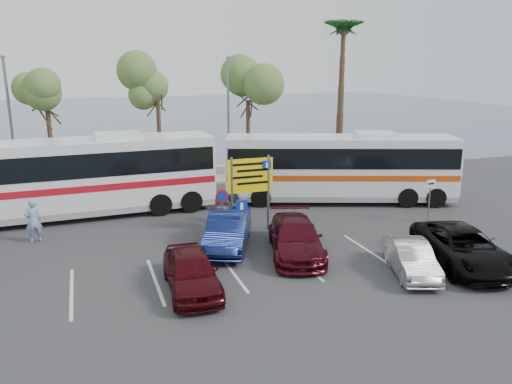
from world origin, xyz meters
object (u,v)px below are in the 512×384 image
object	(u,v)px
street_lamp_right	(229,113)
car_blue	(228,230)
car_maroon	(296,238)
suv_black	(463,247)
street_lamp_left	(10,120)
coach_bus_left	(80,179)
direction_sign	(250,181)
coach_bus_right	(340,170)
car_silver_b	(411,258)
pedestrian_near	(33,221)
car_red	(191,271)
pedestrian_far	(235,203)

from	to	relation	value
street_lamp_right	car_blue	distance (m)	13.11
car_maroon	suv_black	distance (m)	6.57
street_lamp_left	car_maroon	world-z (taller)	street_lamp_left
coach_bus_left	direction_sign	bearing A→B (deg)	-34.39
coach_bus_right	car_silver_b	bearing A→B (deg)	-103.38
coach_bus_right	suv_black	bearing A→B (deg)	-89.87
street_lamp_right	coach_bus_right	world-z (taller)	street_lamp_right
coach_bus_right	street_lamp_right	bearing A→B (deg)	122.66
car_silver_b	pedestrian_near	bearing A→B (deg)	167.76
street_lamp_left	pedestrian_near	bearing A→B (deg)	-80.38
street_lamp_right	suv_black	world-z (taller)	street_lamp_right
street_lamp_left	direction_sign	xyz separation A→B (m)	(11.00, -10.32, -2.17)
street_lamp_left	car_red	distance (m)	17.65
street_lamp_left	direction_sign	world-z (taller)	street_lamp_left
direction_sign	car_red	bearing A→B (deg)	-126.51
car_maroon	pedestrian_near	xyz separation A→B (m)	(-10.36, 5.28, 0.25)
car_silver_b	car_red	bearing A→B (deg)	-169.40
coach_bus_right	car_blue	xyz separation A→B (m)	(-8.10, -5.00, -1.07)
coach_bus_right	pedestrian_far	bearing A→B (deg)	-165.74
street_lamp_right	pedestrian_near	size ratio (longest dim) A/B	4.08
direction_sign	car_silver_b	world-z (taller)	direction_sign
suv_black	car_silver_b	xyz separation A→B (m)	(-2.40, 0.00, -0.12)
pedestrian_near	pedestrian_far	world-z (taller)	pedestrian_far
street_lamp_left	coach_bus_right	size ratio (longest dim) A/B	0.62
coach_bus_left	car_silver_b	distance (m)	16.64
street_lamp_right	car_maroon	size ratio (longest dim) A/B	1.59
street_lamp_right	pedestrian_far	bearing A→B (deg)	-104.68
suv_black	pedestrian_far	xyz separation A→B (m)	(-6.81, 8.27, 0.26)
car_red	suv_black	world-z (taller)	suv_black
street_lamp_left	suv_black	bearing A→B (deg)	-44.17
car_red	coach_bus_right	bearing A→B (deg)	42.66
street_lamp_right	car_red	size ratio (longest dim) A/B	1.89
coach_bus_left	coach_bus_right	size ratio (longest dim) A/B	1.06
direction_sign	coach_bus_left	xyz separation A→B (m)	(-7.50, 5.14, -0.45)
car_blue	car_silver_b	bearing A→B (deg)	-18.12
car_blue	pedestrian_far	world-z (taller)	pedestrian_far
direction_sign	car_blue	world-z (taller)	direction_sign
car_maroon	coach_bus_left	bearing A→B (deg)	150.64
car_red	car_blue	bearing A→B (deg)	60.09
car_maroon	car_red	size ratio (longest dim) A/B	1.19
coach_bus_right	suv_black	distance (m)	10.06
coach_bus_left	car_red	size ratio (longest dim) A/B	3.24
coach_bus_right	car_maroon	bearing A→B (deg)	-130.05
pedestrian_far	direction_sign	bearing A→B (deg)	172.03
direction_sign	pedestrian_far	bearing A→B (deg)	100.62
car_red	pedestrian_far	size ratio (longest dim) A/B	2.11
coach_bus_right	car_red	bearing A→B (deg)	-140.32
car_blue	coach_bus_left	bearing A→B (deg)	153.83
direction_sign	suv_black	distance (m)	9.50
car_silver_b	pedestrian_far	distance (m)	9.39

